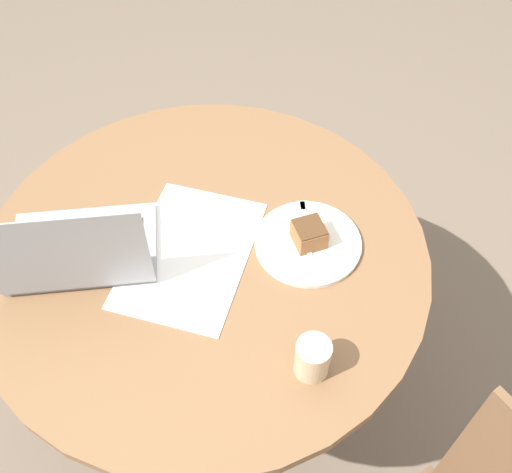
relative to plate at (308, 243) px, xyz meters
The scene contains 8 objects.
ground_plane 0.82m from the plate, 70.86° to the right, with size 12.00×12.00×0.00m, color #6B5B4C.
dining_table 0.30m from the plate, 70.86° to the right, with size 1.06×1.06×0.78m.
paper_document 0.28m from the plate, 68.73° to the right, with size 0.39×0.27×0.00m.
plate is the anchor object (origin of this frame).
cake_slice 0.03m from the plate, 52.65° to the left, with size 0.10×0.10×0.06m.
fork 0.06m from the plate, 159.89° to the right, with size 0.17×0.07×0.00m.
coffee_glass 0.32m from the plate, 13.51° to the left, with size 0.07×0.07×0.09m.
laptop 0.52m from the plate, 69.25° to the right, with size 0.34×0.40×0.25m.
Camera 1 is at (0.78, 0.34, 1.90)m, focal length 42.00 mm.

